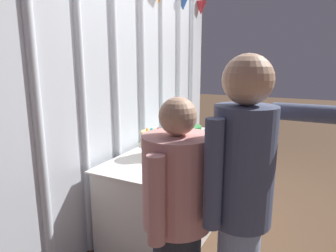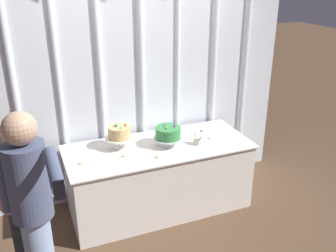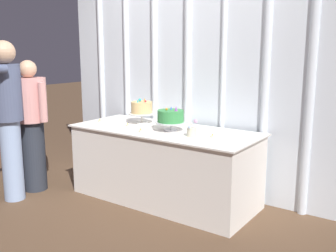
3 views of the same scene
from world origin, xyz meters
name	(u,v)px [view 1 (image 1 of 3)]	position (x,y,z in m)	size (l,w,h in m)	color
ground_plane	(190,217)	(0.00, 0.00, 0.00)	(24.00, 24.00, 0.00)	brown
draped_curtain	(141,83)	(0.00, 0.59, 1.41)	(3.47, 0.16, 2.71)	silver
cake_table	(182,182)	(0.00, 0.10, 0.38)	(1.98, 0.84, 0.77)	white
cake_display_nearleft	(154,139)	(-0.39, 0.22, 0.93)	(0.30, 0.30, 0.28)	silver
cake_display_nearright	(189,132)	(0.10, 0.08, 0.91)	(0.31, 0.31, 0.26)	silver
flower_vase	(207,135)	(0.41, -0.02, 0.82)	(0.11, 0.11, 0.17)	beige
tealight_far_left	(148,175)	(-0.84, 0.01, 0.78)	(0.05, 0.05, 0.03)	beige
tealight_near_left	(174,159)	(-0.41, 0.00, 0.78)	(0.04, 0.04, 0.04)	beige
tealight_near_right	(202,152)	(-0.11, -0.15, 0.78)	(0.04, 0.04, 0.04)	beige
tealight_far_right	(206,135)	(0.59, 0.05, 0.78)	(0.04, 0.04, 0.03)	beige
guest_man_pink_jacket	(177,224)	(-1.39, -0.49, 0.79)	(0.53, 0.36, 1.46)	#282D38
guest_girl_blue_dress	(243,204)	(-1.32, -0.82, 0.95)	(0.41, 0.81, 1.67)	#93ADD6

